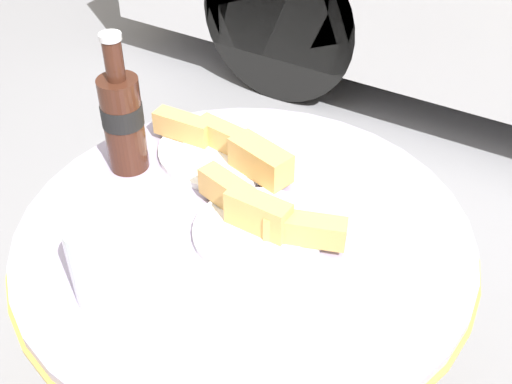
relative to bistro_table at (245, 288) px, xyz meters
The scene contains 5 objects.
bistro_table is the anchor object (origin of this frame).
cola_bottle_left 0.37m from the bistro_table, behind, with size 0.07×0.07×0.26m.
drinking_glass 0.32m from the bistro_table, 112.97° to the right, with size 0.08×0.08×0.14m.
lunch_plate_near 0.17m from the bistro_table, ahead, with size 0.27×0.21×0.07m.
lunch_plate_far 0.26m from the bistro_table, 131.31° to the left, with size 0.31×0.25×0.07m.
Camera 1 is at (0.41, -0.65, 1.41)m, focal length 45.00 mm.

